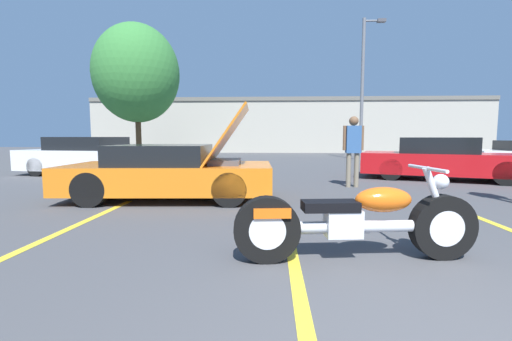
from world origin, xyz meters
The scene contains 10 objects.
parking_stripe_foreground centered at (-4.13, 2.60, 0.00)m, with size 0.12×5.19×0.01m, color yellow.
parking_stripe_middle centered at (-1.08, 2.60, 0.00)m, with size 0.12×5.19×0.01m, color yellow.
far_building centered at (0.00, 27.89, 2.34)m, with size 32.00×4.20×4.40m.
light_pole centered at (3.65, 17.71, 4.16)m, with size 1.21×0.28×7.56m.
tree_background centered at (-9.16, 18.52, 4.91)m, with size 4.88×4.88×7.73m.
motorcycle centered at (-0.44, 2.12, 0.41)m, with size 2.53×0.70×0.98m.
show_car_hood_open centered at (-3.38, 5.55, 0.56)m, with size 4.20×2.12×1.91m.
parked_car_mid_row centered at (3.74, 9.03, 0.59)m, with size 4.83×3.21×1.26m.
parked_car_left_row centered at (-7.40, 9.95, 0.60)m, with size 4.89×2.56×1.27m.
spectator_midground centered at (0.74, 7.37, 1.07)m, with size 0.52×0.23×1.79m.
Camera 1 is at (-1.31, -1.37, 1.28)m, focal length 24.00 mm.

